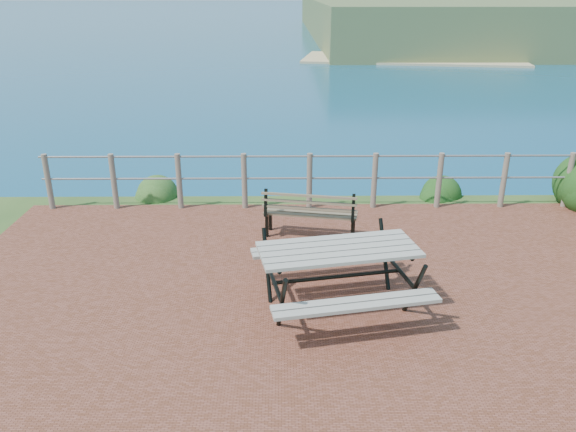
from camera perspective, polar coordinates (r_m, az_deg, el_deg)
ground at (r=7.10m, az=3.39°, el=-9.10°), size 10.00×7.00×0.12m
ocean at (r=206.09m, az=-0.49°, el=21.13°), size 1200.00×1200.00×0.00m
safety_railing at (r=9.91m, az=2.20°, el=3.88°), size 9.40×0.10×1.00m
picnic_table at (r=6.84m, az=5.08°, el=-5.57°), size 2.00×1.62×0.80m
park_bench at (r=8.73m, az=2.32°, el=1.08°), size 1.49×0.63×0.82m
shrub_lip_west at (r=11.15m, az=-13.45°, el=2.27°), size 0.86×0.86×0.64m
shrub_lip_east at (r=11.12m, az=15.77°, el=1.97°), size 0.83×0.83×0.60m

